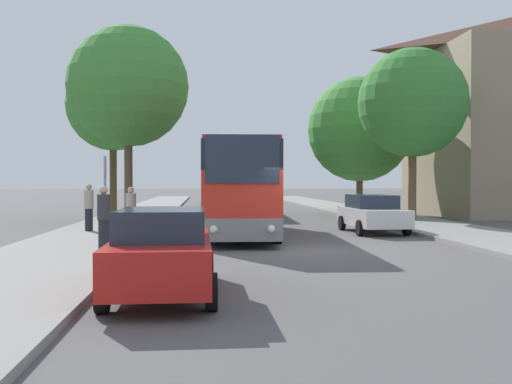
{
  "coord_description": "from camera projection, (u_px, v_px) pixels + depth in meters",
  "views": [
    {
      "loc": [
        -3.01,
        -17.84,
        2.09
      ],
      "look_at": [
        -0.27,
        14.35,
        1.51
      ],
      "focal_mm": 42.0,
      "sensor_mm": 36.0,
      "label": 1
    }
  ],
  "objects": [
    {
      "name": "pedestrian_waiting_far",
      "position": [
        89.0,
        207.0,
        23.3
      ],
      "size": [
        0.36,
        0.36,
        1.83
      ],
      "rotation": [
        0.0,
        0.0,
        5.68
      ],
      "color": "#23232D",
      "rests_on": "sidewalk_left"
    },
    {
      "name": "pedestrian_waiting_near",
      "position": [
        131.0,
        211.0,
        21.01
      ],
      "size": [
        0.36,
        0.36,
        1.74
      ],
      "rotation": [
        0.0,
        0.0,
        3.64
      ],
      "color": "#23232D",
      "rests_on": "sidewalk_left"
    },
    {
      "name": "bus_stop_sign",
      "position": [
        105.0,
        188.0,
        19.5
      ],
      "size": [
        0.08,
        0.45,
        2.76
      ],
      "color": "gray",
      "rests_on": "sidewalk_left"
    },
    {
      "name": "sidewalk_left",
      "position": [
        68.0,
        250.0,
        17.47
      ],
      "size": [
        4.0,
        120.0,
        0.15
      ],
      "primitive_type": "cube",
      "color": "gray",
      "rests_on": "ground_plane"
    },
    {
      "name": "parked_car_right_near",
      "position": [
        372.0,
        213.0,
        24.27
      ],
      "size": [
        2.09,
        4.56,
        1.53
      ],
      "rotation": [
        0.0,
        0.0,
        3.16
      ],
      "color": "silver",
      "rests_on": "ground_plane"
    },
    {
      "name": "tree_right_mid",
      "position": [
        360.0,
        130.0,
        37.26
      ],
      "size": [
        6.5,
        6.5,
        8.41
      ],
      "color": "brown",
      "rests_on": "sidewalk_right"
    },
    {
      "name": "tree_right_near",
      "position": [
        413.0,
        103.0,
        29.9
      ],
      "size": [
        5.45,
        5.45,
        8.59
      ],
      "color": "brown",
      "rests_on": "sidewalk_right"
    },
    {
      "name": "tree_left_near",
      "position": [
        113.0,
        105.0,
        33.77
      ],
      "size": [
        5.21,
        5.21,
        8.88
      ],
      "color": "#513D23",
      "rests_on": "sidewalk_left"
    },
    {
      "name": "tree_left_far",
      "position": [
        128.0,
        87.0,
        29.12
      ],
      "size": [
        5.88,
        5.88,
        9.51
      ],
      "color": "brown",
      "rests_on": "sidewalk_left"
    },
    {
      "name": "bus_rear",
      "position": [
        219.0,
        184.0,
        54.18
      ],
      "size": [
        2.93,
        11.62,
        3.43
      ],
      "rotation": [
        0.0,
        0.0,
        0.01
      ],
      "color": "#2D519E",
      "rests_on": "ground_plane"
    },
    {
      "name": "parked_car_left_curb",
      "position": [
        162.0,
        251.0,
        10.86
      ],
      "size": [
        1.95,
        4.52,
        1.59
      ],
      "rotation": [
        0.0,
        0.0,
        0.01
      ],
      "color": "red",
      "rests_on": "ground_plane"
    },
    {
      "name": "bus_middle",
      "position": [
        227.0,
        186.0,
        38.51
      ],
      "size": [
        2.97,
        11.94,
        3.31
      ],
      "rotation": [
        0.0,
        0.0,
        -0.03
      ],
      "color": "silver",
      "rests_on": "ground_plane"
    },
    {
      "name": "ground_plane",
      "position": [
        305.0,
        250.0,
        18.06
      ],
      "size": [
        300.0,
        300.0,
        0.0
      ],
      "primitive_type": "plane",
      "color": "#565454",
      "rests_on": "ground"
    },
    {
      "name": "pedestrian_walking_back",
      "position": [
        104.0,
        218.0,
        16.7
      ],
      "size": [
        0.36,
        0.36,
        1.81
      ],
      "rotation": [
        0.0,
        0.0,
        1.51
      ],
      "color": "#23232D",
      "rests_on": "sidewalk_left"
    },
    {
      "name": "bus_front",
      "position": [
        239.0,
        187.0,
        23.09
      ],
      "size": [
        3.01,
        10.79,
        3.5
      ],
      "rotation": [
        0.0,
        0.0,
        -0.03
      ],
      "color": "gray",
      "rests_on": "ground_plane"
    }
  ]
}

